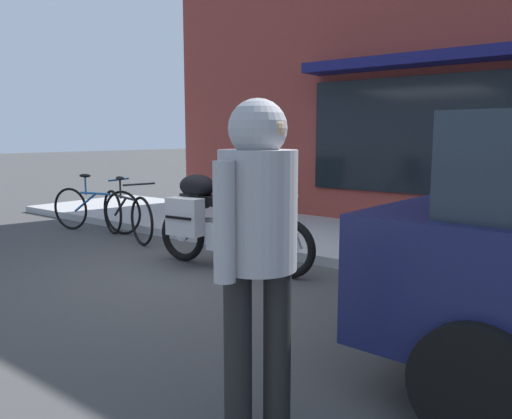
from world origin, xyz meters
TOP-DOWN VIEW (x-y plane):
  - ground_plane at (0.00, 0.00)m, footprint 80.00×80.00m
  - touring_motorcycle at (0.12, 0.38)m, footprint 2.14×0.82m
  - parked_bicycle at (-2.13, 0.74)m, footprint 1.73×0.60m
  - pedestrian_walking at (2.60, -2.08)m, footprint 0.39×0.56m
  - sandwich_board_sign at (-1.28, 2.22)m, footprint 0.55×0.42m
  - second_bicycle_by_cafe at (-3.00, 0.80)m, footprint 1.72×0.60m

SIDE VIEW (x-z plane):
  - ground_plane at x=0.00m, z-range 0.00..0.00m
  - second_bicycle_by_cafe at x=-3.00m, z-range -0.09..0.85m
  - parked_bicycle at x=-2.13m, z-range -0.09..0.85m
  - touring_motorcycle at x=0.12m, z-range -0.09..1.31m
  - sandwich_board_sign at x=-1.28m, z-range 0.12..1.11m
  - pedestrian_walking at x=2.60m, z-range 0.23..1.96m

